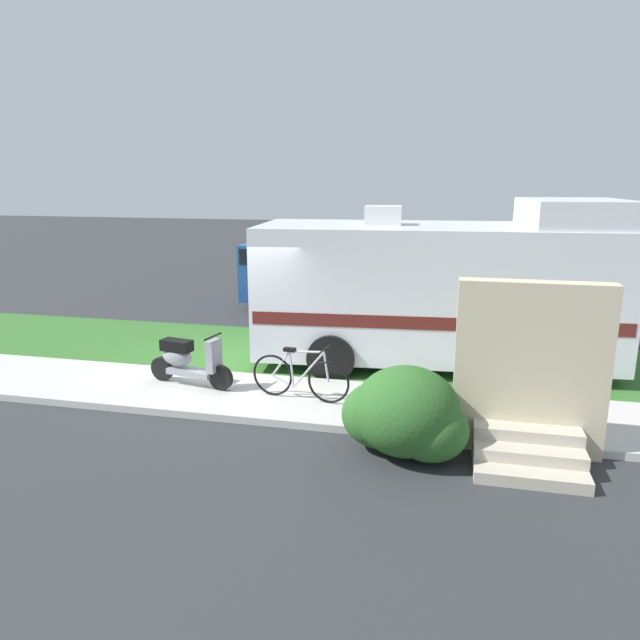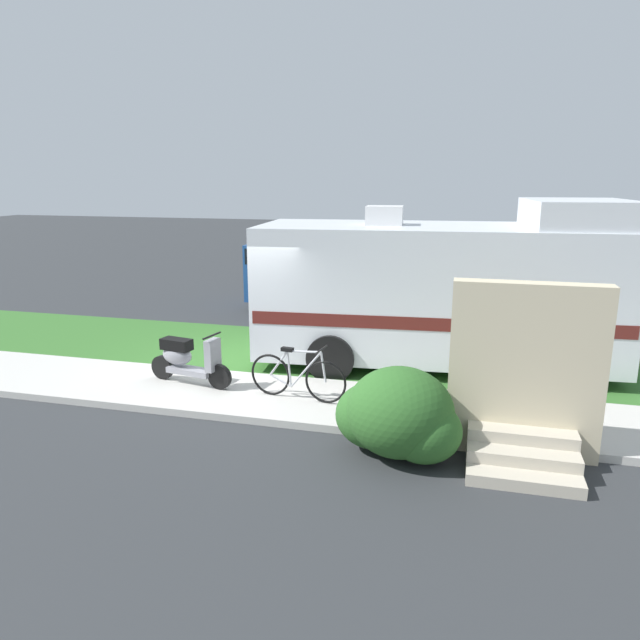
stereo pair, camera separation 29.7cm
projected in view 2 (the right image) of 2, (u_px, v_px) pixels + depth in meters
The scene contains 11 objects.
ground_plane at pixel (239, 374), 11.34m from camera, with size 80.00×80.00×0.00m, color #2D3033.
sidewalk at pixel (213, 392), 10.20m from camera, with size 24.00×2.00×0.12m.
grass_strip at pixel (265, 350), 12.74m from camera, with size 24.00×3.40×0.08m.
motorhome_rv at pixel (441, 289), 11.42m from camera, with size 7.03×3.12×3.32m.
scooter at pixel (187, 359), 10.37m from camera, with size 1.68×0.60×0.97m.
bicycle at pixel (297, 376), 9.65m from camera, with size 1.71×0.52×0.91m.
pickup_truck_near at pixel (325, 275), 16.72m from camera, with size 5.50×2.14×1.88m.
porch_steps at pixel (525, 390), 7.75m from camera, with size 2.00×1.26×2.40m.
bush_by_porch at pixel (398, 416), 7.86m from camera, with size 1.75×1.31×1.24m.
bottle_green at pixel (474, 397), 9.55m from camera, with size 0.06×0.06×0.23m.
bottle_spare at pixel (583, 419), 8.64m from camera, with size 0.07×0.07×0.26m.
Camera 2 is at (4.19, -10.04, 3.73)m, focal length 32.73 mm.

